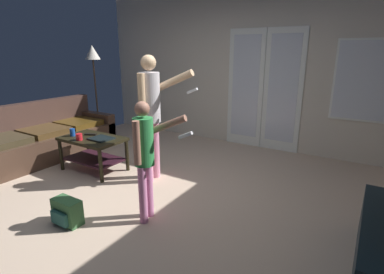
{
  "coord_description": "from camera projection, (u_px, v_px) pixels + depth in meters",
  "views": [
    {
      "loc": [
        2.19,
        -2.4,
        1.67
      ],
      "look_at": [
        0.66,
        0.06,
        0.82
      ],
      "focal_mm": 27.66,
      "sensor_mm": 36.0,
      "label": 1
    }
  ],
  "objects": [
    {
      "name": "ground_plane",
      "position": [
        142.0,
        197.0,
        3.53
      ],
      "size": [
        5.64,
        5.29,
        0.02
      ],
      "primitive_type": "cube",
      "color": "#CCB095"
    },
    {
      "name": "wall_back_with_doors",
      "position": [
        240.0,
        67.0,
        5.23
      ],
      "size": [
        5.64,
        0.09,
        2.88
      ],
      "color": "beige",
      "rests_on": "ground_plane"
    },
    {
      "name": "leather_couch",
      "position": [
        43.0,
        140.0,
        4.76
      ],
      "size": [
        0.86,
        2.25,
        0.87
      ],
      "color": "#463125",
      "rests_on": "ground_plane"
    },
    {
      "name": "coffee_table",
      "position": [
        93.0,
        147.0,
        4.21
      ],
      "size": [
        0.9,
        0.55,
        0.49
      ],
      "color": "black",
      "rests_on": "ground_plane"
    },
    {
      "name": "person_adult",
      "position": [
        151.0,
        108.0,
        3.73
      ],
      "size": [
        0.68,
        0.5,
        1.63
      ],
      "color": "pink",
      "rests_on": "ground_plane"
    },
    {
      "name": "person_child",
      "position": [
        145.0,
        151.0,
        2.85
      ],
      "size": [
        0.51,
        0.41,
        1.22
      ],
      "color": "pink",
      "rests_on": "ground_plane"
    },
    {
      "name": "floor_lamp",
      "position": [
        93.0,
        60.0,
        5.7
      ],
      "size": [
        0.29,
        0.29,
        1.78
      ],
      "color": "#2B2820",
      "rests_on": "ground_plane"
    },
    {
      "name": "backpack",
      "position": [
        67.0,
        212.0,
        2.94
      ],
      "size": [
        0.31,
        0.19,
        0.26
      ],
      "color": "#356338",
      "rests_on": "ground_plane"
    },
    {
      "name": "laptop_closed",
      "position": [
        101.0,
        139.0,
        4.09
      ],
      "size": [
        0.31,
        0.26,
        0.02
      ],
      "primitive_type": "cube",
      "rotation": [
        0.0,
        0.0,
        -0.03
      ],
      "color": "black",
      "rests_on": "coffee_table"
    },
    {
      "name": "cup_near_edge",
      "position": [
        72.0,
        132.0,
        4.24
      ],
      "size": [
        0.07,
        0.07,
        0.11
      ],
      "primitive_type": "cylinder",
      "color": "#17449D",
      "rests_on": "coffee_table"
    },
    {
      "name": "cup_by_laptop",
      "position": [
        79.0,
        137.0,
        4.04
      ],
      "size": [
        0.08,
        0.08,
        0.09
      ],
      "primitive_type": "cylinder",
      "color": "red",
      "rests_on": "coffee_table"
    },
    {
      "name": "tv_remote_black",
      "position": [
        91.0,
        134.0,
        4.29
      ],
      "size": [
        0.17,
        0.12,
        0.02
      ],
      "primitive_type": "cube",
      "rotation": [
        0.0,
        0.0,
        0.45
      ],
      "color": "black",
      "rests_on": "coffee_table"
    }
  ]
}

